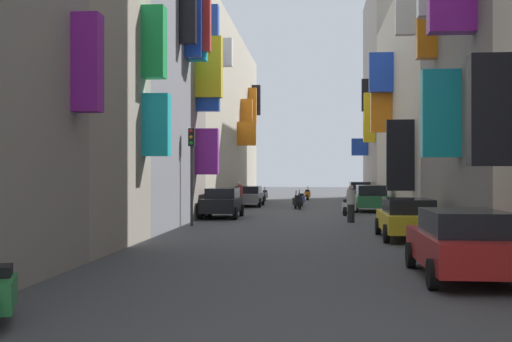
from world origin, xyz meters
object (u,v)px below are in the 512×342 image
(scooter_blue, at_px, (300,199))
(scooter_orange, at_px, (308,194))
(scooter_black, at_px, (297,202))
(parked_car_grey, at_px, (248,195))
(scooter_silver, at_px, (265,195))
(scooter_white, at_px, (349,207))
(parked_car_black, at_px, (222,202))
(parked_car_blue, at_px, (360,191))
(pedestrian_near_left, at_px, (240,196))
(traffic_light_near_corner, at_px, (192,159))
(parked_car_yellow, at_px, (407,217))
(parked_car_green, at_px, (371,198))
(parked_car_red, at_px, (463,243))
(pedestrian_crossing, at_px, (351,204))

(scooter_blue, xyz_separation_m, scooter_orange, (0.34, 10.32, -0.00))
(scooter_black, bearing_deg, parked_car_grey, 136.54)
(scooter_silver, height_order, scooter_white, same)
(parked_car_black, relative_size, scooter_orange, 2.05)
(parked_car_blue, xyz_separation_m, scooter_black, (-4.50, -10.98, -0.33))
(pedestrian_near_left, bearing_deg, traffic_light_near_corner, -92.32)
(scooter_silver, height_order, traffic_light_near_corner, traffic_light_near_corner)
(pedestrian_near_left, bearing_deg, scooter_blue, 43.39)
(parked_car_blue, relative_size, scooter_blue, 2.22)
(parked_car_yellow, distance_m, parked_car_black, 12.63)
(parked_car_blue, bearing_deg, parked_car_grey, -135.17)
(scooter_orange, distance_m, scooter_white, 19.46)
(parked_car_green, bearing_deg, scooter_silver, 118.05)
(parked_car_red, relative_size, scooter_black, 2.53)
(parked_car_green, relative_size, parked_car_yellow, 0.94)
(parked_car_blue, bearing_deg, scooter_black, -112.28)
(parked_car_yellow, height_order, scooter_white, parked_car_yellow)
(scooter_blue, height_order, scooter_silver, same)
(parked_car_red, bearing_deg, traffic_light_near_corner, 122.06)
(parked_car_blue, relative_size, parked_car_red, 0.98)
(scooter_orange, bearing_deg, parked_car_red, -84.60)
(parked_car_yellow, bearing_deg, parked_car_grey, 109.57)
(scooter_white, bearing_deg, scooter_orange, 97.11)
(parked_car_grey, relative_size, scooter_silver, 2.44)
(parked_car_red, bearing_deg, parked_car_yellow, 90.17)
(parked_car_red, bearing_deg, pedestrian_near_left, 106.49)
(scooter_blue, height_order, pedestrian_near_left, pedestrian_near_left)
(parked_car_blue, bearing_deg, parked_car_green, -90.92)
(parked_car_yellow, xyz_separation_m, pedestrian_near_left, (-7.76, 17.85, 0.10))
(parked_car_yellow, height_order, scooter_orange, parked_car_yellow)
(parked_car_black, distance_m, scooter_white, 6.78)
(scooter_silver, relative_size, pedestrian_crossing, 1.10)
(parked_car_blue, relative_size, pedestrian_near_left, 2.63)
(scooter_black, distance_m, traffic_light_near_corner, 14.08)
(parked_car_red, bearing_deg, parked_car_green, 89.87)
(parked_car_yellow, distance_m, parked_car_grey, 22.57)
(parked_car_green, distance_m, pedestrian_crossing, 8.75)
(scooter_orange, distance_m, scooter_silver, 4.02)
(scooter_orange, distance_m, traffic_light_near_corner, 27.27)
(scooter_black, distance_m, scooter_silver, 11.62)
(parked_car_grey, distance_m, pedestrian_crossing, 15.21)
(parked_car_blue, height_order, parked_car_black, parked_car_blue)
(scooter_blue, xyz_separation_m, scooter_silver, (-2.97, 8.05, -0.00))
(parked_car_green, height_order, pedestrian_near_left, pedestrian_near_left)
(scooter_blue, bearing_deg, parked_car_yellow, -79.10)
(parked_car_blue, distance_m, scooter_blue, 8.93)
(parked_car_green, xyz_separation_m, scooter_silver, (-7.16, 13.43, -0.32))
(scooter_silver, distance_m, traffic_light_near_corner, 24.67)
(parked_car_grey, distance_m, scooter_silver, 8.10)
(parked_car_yellow, distance_m, scooter_white, 12.39)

